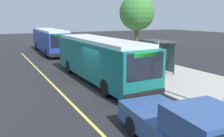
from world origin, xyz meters
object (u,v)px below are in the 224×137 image
Objects in this scene: pedestrian_commuter at (158,67)px; transit_bus_main at (99,58)px; pickup_truck at (187,132)px; waiting_bench at (156,65)px; transit_bus_second at (50,40)px; route_sign_post at (156,55)px.

transit_bus_main is at bearing -127.99° from pedestrian_commuter.
pickup_truck is 3.29× the size of pedestrian_commuter.
pickup_truck is at bearing -33.73° from waiting_bench.
pickup_truck reaches higher than waiting_bench.
waiting_bench is at bearing 17.13° from transit_bus_second.
pickup_truck is 3.47× the size of waiting_bench.
waiting_bench is (15.36, 4.74, -0.98)m from transit_bus_second.
transit_bus_main reaches higher than pickup_truck.
transit_bus_main reaches higher than waiting_bench.
pedestrian_commuter is (17.81, 2.96, -0.50)m from transit_bus_second.
waiting_bench is (0.02, 4.94, -0.98)m from transit_bus_main.
transit_bus_second is 7.13× the size of pedestrian_commuter.
route_sign_post reaches higher than pickup_truck.
waiting_bench is at bearing 141.50° from route_sign_post.
pickup_truck is 11.64m from waiting_bench.
pickup_truck is 1.98× the size of route_sign_post.
transit_bus_main is 6.76× the size of waiting_bench.
waiting_bench is at bearing 146.27° from pickup_truck.
transit_bus_second is 4.30× the size of route_sign_post.
transit_bus_main is 1.95× the size of pickup_truck.
pedestrian_commuter is at bearing 147.06° from pickup_truck.
transit_bus_second is at bearing -162.87° from waiting_bench.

